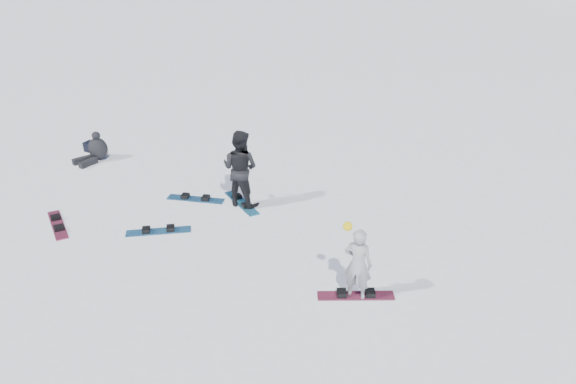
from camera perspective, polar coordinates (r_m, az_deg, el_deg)
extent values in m
plane|color=white|center=(12.05, -5.05, -7.53)|extent=(420.00, 420.00, 0.00)
imported|color=gray|center=(10.81, 7.11, -7.28)|extent=(0.63, 0.51, 1.51)
sphere|color=yellow|center=(10.39, 6.08, -3.49)|extent=(0.18, 0.18, 0.18)
imported|color=black|center=(14.05, -4.88, 2.42)|extent=(1.13, 0.98, 1.99)
ellipsoid|color=black|center=(17.83, -18.74, 4.21)|extent=(0.64, 0.55, 0.66)
sphere|color=black|center=(17.69, -18.93, 5.43)|extent=(0.25, 0.25, 0.25)
cube|color=black|center=(17.59, -19.63, 2.82)|extent=(0.24, 0.60, 0.17)
cube|color=black|center=(17.85, -20.16, 3.08)|extent=(0.26, 0.60, 0.17)
cube|color=black|center=(18.56, -19.30, 4.34)|extent=(0.50, 0.39, 0.30)
cube|color=maroon|center=(11.24, 6.90, -10.41)|extent=(1.32, 1.19, 0.03)
cube|color=teal|center=(14.48, -4.73, -1.12)|extent=(1.51, 0.76, 0.03)
cube|color=#1A5D92|center=(13.54, -13.01, -3.92)|extent=(1.20, 1.31, 0.03)
cube|color=#175181|center=(14.82, -9.37, -0.72)|extent=(1.44, 0.98, 0.03)
cube|color=maroon|center=(14.55, -22.36, -3.10)|extent=(1.50, 0.81, 0.03)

